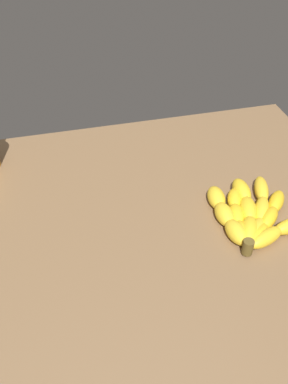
# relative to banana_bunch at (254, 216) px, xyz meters

# --- Properties ---
(ground_plane) EXTENTS (0.90, 0.75, 0.04)m
(ground_plane) POSITION_rel_banana_bunch_xyz_m (-0.19, 0.04, -0.03)
(ground_plane) COLOR brown
(banana_bunch) EXTENTS (0.23, 0.20, 0.03)m
(banana_bunch) POSITION_rel_banana_bunch_xyz_m (0.00, 0.00, 0.00)
(banana_bunch) COLOR yellow
(banana_bunch) RESTS_ON ground_plane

